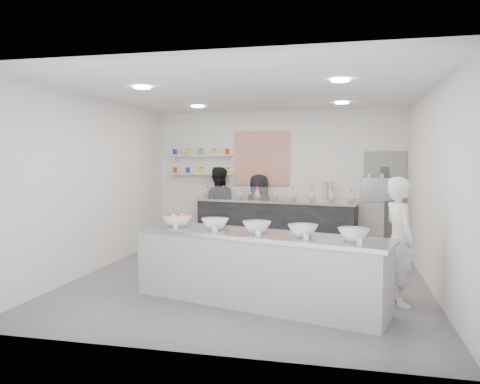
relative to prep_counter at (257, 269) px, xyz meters
name	(u,v)px	position (x,y,z in m)	size (l,w,h in m)	color
floor	(251,278)	(-0.34, 1.29, -0.48)	(6.00, 6.00, 0.00)	#515156
ceiling	(251,93)	(-0.34, 1.29, 2.52)	(6.00, 6.00, 0.00)	white
back_wall	(277,179)	(-0.34, 4.29, 1.02)	(5.50, 5.50, 0.00)	white
left_wall	(96,185)	(-3.09, 1.29, 1.02)	(6.00, 6.00, 0.00)	white
right_wall	(433,189)	(2.41, 1.29, 1.02)	(6.00, 6.00, 0.00)	white
back_door	(384,201)	(1.96, 4.26, 0.57)	(0.88, 0.04, 2.10)	gray
pattern_panel	(262,158)	(-0.69, 4.26, 1.47)	(1.25, 0.03, 1.20)	#C33C11
jar_shelf_lower	(201,174)	(-2.09, 4.19, 1.12)	(1.45, 0.22, 0.04)	silver
jar_shelf_upper	(201,155)	(-2.09, 4.19, 1.54)	(1.45, 0.22, 0.04)	silver
preserve_jars	(201,161)	(-2.09, 4.17, 1.40)	(1.45, 0.10, 0.56)	#C72D00
downlight_0	(142,88)	(-1.74, 0.29, 2.50)	(0.24, 0.24, 0.02)	white
downlight_1	(340,80)	(1.06, 0.29, 2.50)	(0.24, 0.24, 0.02)	white
downlight_2	(198,107)	(-1.74, 2.89, 2.50)	(0.24, 0.24, 0.02)	white
downlight_3	(342,103)	(1.06, 2.89, 2.50)	(0.24, 0.24, 0.02)	white
prep_counter	(257,269)	(0.00, 0.00, 0.00)	(3.55, 0.81, 0.97)	#A3A39F
back_bar	(275,225)	(-0.31, 3.72, 0.05)	(3.44, 0.63, 1.07)	black
sneeze_guard	(270,194)	(-0.36, 3.43, 0.73)	(3.39, 0.01, 0.29)	white
espresso_ledge	(348,225)	(1.21, 4.07, 0.06)	(1.46, 0.47, 1.09)	#A3A39F
espresso_machine	(375,189)	(1.76, 4.07, 0.83)	(0.59, 0.41, 0.45)	#93969E
cup_stacks	(328,190)	(0.78, 4.07, 0.78)	(0.24, 0.24, 0.36)	tan
prep_bowls	(257,227)	(0.00, 0.00, 0.56)	(2.99, 0.49, 0.15)	white
label_cards	(260,237)	(0.14, -0.49, 0.52)	(2.66, 0.04, 0.07)	white
cookie_bags	(275,194)	(-0.31, 3.72, 0.72)	(3.35, 0.15, 0.27)	pink
woman_prep	(400,241)	(1.86, 0.41, 0.37)	(0.63, 0.41, 1.72)	white
staff_left	(218,206)	(-1.65, 3.97, 0.39)	(0.85, 0.67, 1.76)	black
staff_right	(259,211)	(-0.70, 3.97, 0.32)	(0.79, 0.51, 1.61)	black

